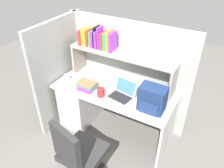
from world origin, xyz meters
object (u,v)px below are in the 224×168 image
backpack (152,99)px  snack_canister (101,92)px  computer_mouse (79,80)px  office_chair (80,158)px  paper_cup (67,78)px  laptop (122,93)px

backpack → snack_canister: 0.66m
computer_mouse → snack_canister: 0.48m
backpack → office_chair: bearing=-122.4°
paper_cup → office_chair: office_chair is taller
computer_mouse → office_chair: (0.61, -0.86, -0.35)m
laptop → snack_canister: size_ratio=2.97×
computer_mouse → office_chair: size_ratio=0.11×
snack_canister → backpack: bearing=6.2°
paper_cup → snack_canister: (0.60, -0.08, 0.01)m
computer_mouse → snack_canister: size_ratio=0.89×
snack_canister → office_chair: 0.82m
laptop → office_chair: laptop is taller
backpack → paper_cup: (-1.24, 0.01, -0.10)m
office_chair → laptop: bearing=-81.7°
office_chair → paper_cup: bearing=-31.6°
office_chair → snack_canister: bearing=-63.2°
backpack → office_chair: backpack is taller
backpack → snack_canister: backpack is taller
paper_cup → laptop: bearing=3.2°
laptop → computer_mouse: laptop is taller
computer_mouse → office_chair: 1.11m
laptop → office_chair: 0.91m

